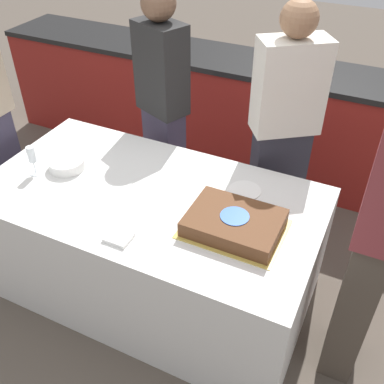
# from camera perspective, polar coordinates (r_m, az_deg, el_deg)

# --- Properties ---
(ground_plane) EXTENTS (14.00, 14.00, 0.00)m
(ground_plane) POSITION_cam_1_polar(r_m,az_deg,el_deg) (2.93, -4.62, -11.75)
(ground_plane) COLOR brown
(back_counter) EXTENTS (4.40, 0.58, 0.92)m
(back_counter) POSITION_cam_1_polar(r_m,az_deg,el_deg) (3.78, 6.93, 9.70)
(back_counter) COLOR maroon
(back_counter) RESTS_ON ground_plane
(dining_table) EXTENTS (1.84, 0.99, 0.74)m
(dining_table) POSITION_cam_1_polar(r_m,az_deg,el_deg) (2.66, -5.01, -6.56)
(dining_table) COLOR silver
(dining_table) RESTS_ON ground_plane
(cake) EXTENTS (0.49, 0.37, 0.09)m
(cake) POSITION_cam_1_polar(r_m,az_deg,el_deg) (2.17, 5.38, -3.93)
(cake) COLOR gold
(cake) RESTS_ON dining_table
(plate_stack) EXTENTS (0.21, 0.21, 0.06)m
(plate_stack) POSITION_cam_1_polar(r_m,az_deg,el_deg) (2.69, -15.61, 3.48)
(plate_stack) COLOR white
(plate_stack) RESTS_ON dining_table
(wine_glass) EXTENTS (0.07, 0.07, 0.17)m
(wine_glass) POSITION_cam_1_polar(r_m,az_deg,el_deg) (2.65, -19.68, 4.30)
(wine_glass) COLOR white
(wine_glass) RESTS_ON dining_table
(side_plate_near_cake) EXTENTS (0.18, 0.18, 0.00)m
(side_plate_near_cake) POSITION_cam_1_polar(r_m,az_deg,el_deg) (2.44, 6.72, 0.21)
(side_plate_near_cake) COLOR white
(side_plate_near_cake) RESTS_ON dining_table
(utensil_pile) EXTENTS (0.12, 0.10, 0.02)m
(utensil_pile) POSITION_cam_1_polar(r_m,az_deg,el_deg) (2.16, -9.33, -5.70)
(utensil_pile) COLOR white
(utensil_pile) RESTS_ON dining_table
(person_cutting_cake) EXTENTS (0.43, 0.38, 1.63)m
(person_cutting_cake) POSITION_cam_1_polar(r_m,az_deg,el_deg) (2.75, 11.42, 6.95)
(person_cutting_cake) COLOR #282833
(person_cutting_cake) RESTS_ON ground_plane
(person_seated_right) EXTENTS (0.23, 0.35, 1.75)m
(person_seated_right) POSITION_cam_1_polar(r_m,az_deg,el_deg) (2.06, 22.78, -4.43)
(person_seated_right) COLOR #4C4238
(person_seated_right) RESTS_ON ground_plane
(person_standing_back) EXTENTS (0.38, 0.31, 1.61)m
(person_standing_back) POSITION_cam_1_polar(r_m,az_deg,el_deg) (3.01, -3.71, 10.57)
(person_standing_back) COLOR #383347
(person_standing_back) RESTS_ON ground_plane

